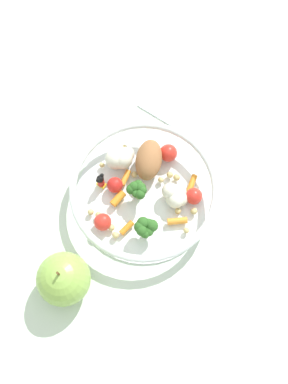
# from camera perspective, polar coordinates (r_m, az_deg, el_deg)

# --- Properties ---
(ground_plane) EXTENTS (2.40, 2.40, 0.00)m
(ground_plane) POSITION_cam_1_polar(r_m,az_deg,el_deg) (0.75, 0.38, 0.58)
(ground_plane) COLOR silver
(food_container) EXTENTS (0.24, 0.24, 0.05)m
(food_container) POSITION_cam_1_polar(r_m,az_deg,el_deg) (0.72, 0.03, 0.63)
(food_container) COLOR white
(food_container) RESTS_ON ground_plane
(loose_apple) EXTENTS (0.08, 0.08, 0.09)m
(loose_apple) POSITION_cam_1_polar(r_m,az_deg,el_deg) (0.68, -10.27, -10.93)
(loose_apple) COLOR #8CB74C
(loose_apple) RESTS_ON ground_plane
(folded_napkin) EXTENTS (0.15, 0.14, 0.01)m
(folded_napkin) POSITION_cam_1_polar(r_m,az_deg,el_deg) (0.83, 4.67, 12.18)
(folded_napkin) COLOR white
(folded_napkin) RESTS_ON ground_plane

